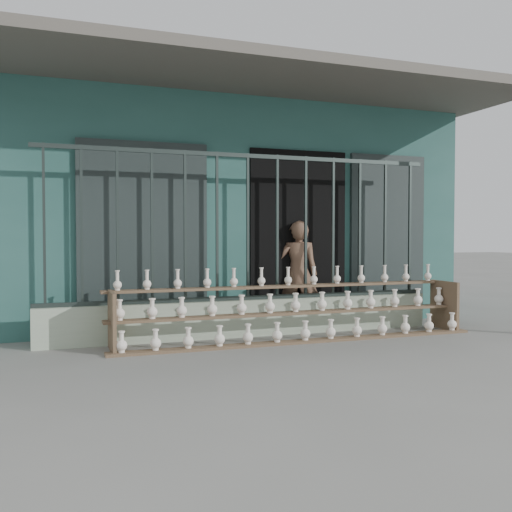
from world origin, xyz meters
name	(u,v)px	position (x,y,z in m)	size (l,w,h in m)	color
ground	(289,357)	(0.00, 0.00, 0.00)	(60.00, 60.00, 0.00)	slate
workshop_building	(192,214)	(0.00, 4.23, 1.62)	(7.40, 6.60, 3.21)	#295851
parapet_wall	(248,318)	(0.00, 1.30, 0.23)	(5.00, 0.20, 0.45)	#A9BBA0
security_fence	(248,227)	(0.00, 1.30, 1.35)	(5.00, 0.04, 1.80)	#283330
shelf_rack	(296,309)	(0.47, 0.88, 0.36)	(4.50, 0.68, 0.85)	brown
elderly_woman	(298,274)	(0.86, 1.70, 0.72)	(0.53, 0.35, 1.44)	brown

